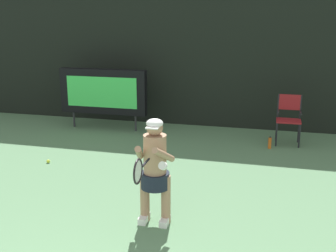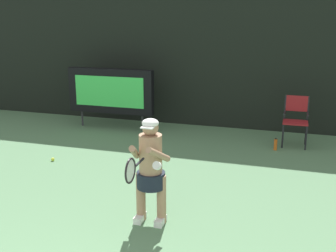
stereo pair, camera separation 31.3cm
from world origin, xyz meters
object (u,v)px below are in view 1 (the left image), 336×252
(umpire_chair, at_px, (289,116))
(water_bottle, at_px, (270,143))
(scoreboard, at_px, (103,92))
(tennis_ball_loose, at_px, (48,161))
(tennis_player, at_px, (155,167))
(tennis_racket, at_px, (139,171))

(umpire_chair, relative_size, water_bottle, 4.08)
(scoreboard, height_order, umpire_chair, scoreboard)
(tennis_ball_loose, bearing_deg, water_bottle, 25.49)
(scoreboard, distance_m, umpire_chair, 4.43)
(tennis_player, bearing_deg, tennis_ball_loose, 146.73)
(scoreboard, relative_size, tennis_racket, 3.65)
(umpire_chair, height_order, tennis_player, tennis_player)
(tennis_player, xyz_separation_m, tennis_ball_loose, (-2.65, 1.74, -0.77))
(umpire_chair, bearing_deg, tennis_player, -113.93)
(tennis_racket, distance_m, tennis_ball_loose, 3.72)
(scoreboard, height_order, tennis_ball_loose, scoreboard)
(scoreboard, xyz_separation_m, umpire_chair, (4.41, -0.13, -0.33))
(water_bottle, height_order, tennis_player, tennis_player)
(scoreboard, xyz_separation_m, tennis_racket, (2.55, -4.99, 0.06))
(scoreboard, bearing_deg, tennis_player, -59.34)
(umpire_chair, bearing_deg, water_bottle, -128.24)
(scoreboard, bearing_deg, tennis_racket, -62.90)
(tennis_player, relative_size, tennis_racket, 2.44)
(scoreboard, distance_m, tennis_ball_loose, 2.73)
(umpire_chair, xyz_separation_m, tennis_racket, (-1.86, -4.86, 0.39))
(scoreboard, distance_m, tennis_racket, 5.61)
(tennis_player, bearing_deg, water_bottle, 68.18)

